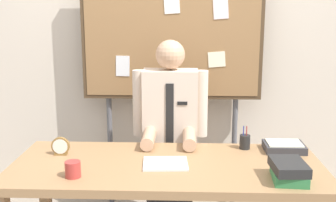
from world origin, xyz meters
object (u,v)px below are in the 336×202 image
Objects in this scene: desk at (167,176)px; person at (170,144)px; desk_clock at (61,147)px; paper_tray at (284,147)px; bulletin_board at (172,37)px; open_notebook at (165,164)px; coffee_mug at (73,169)px; book_stack at (289,171)px; pen_holder at (245,142)px.

desk is 1.29× the size of person.
desk_clock is 1.46m from paper_tray.
desk_clock is (-0.69, -0.47, 0.13)m from person.
bulletin_board is at bearing 50.89° from desk_clock.
desk is 16.07× the size of desk_clock.
desk is at bearing -161.01° from paper_tray.
bulletin_board is 1.21m from open_notebook.
coffee_mug reaches higher than paper_tray.
desk_clock is (-0.69, -0.85, -0.64)m from bulletin_board.
pen_holder is (-0.17, 0.53, -0.01)m from book_stack.
bulletin_board reaches higher than pen_holder.
desk_clock is at bearing -129.11° from bulletin_board.
desk is 0.61m from pen_holder.
book_stack is at bearing -18.65° from desk.
person is 5.48× the size of open_notebook.
pen_holder is (0.52, 0.32, 0.04)m from open_notebook.
person is at bearing 90.00° from desk.
paper_tray is (0.09, 0.49, -0.03)m from book_stack.
desk_clock is at bearing 167.71° from open_notebook.
paper_tray is at bearing 20.13° from open_notebook.
book_stack is (0.68, -1.21, -0.64)m from bulletin_board.
bulletin_board is 22.11× the size of coffee_mug.
desk_clock is (-1.37, 0.36, -0.00)m from book_stack.
coffee_mug is at bearing -179.90° from book_stack.
desk_clock is at bearing -172.05° from pen_holder.
open_notebook is 0.83m from paper_tray.
coffee_mug is (-0.52, -0.23, 0.13)m from desk.
bulletin_board is at bearing 119.35° from book_stack.
desk_clock is 1.30× the size of coffee_mug.
pen_holder is at bearing 27.18° from coffee_mug.
desk_clock reaches higher than coffee_mug.
bulletin_board is 1.24m from paper_tray.
desk_clock is at bearing -146.03° from person.
book_stack is 0.50m from paper_tray.
pen_holder reaches higher than book_stack.
desk is at bearing 161.35° from book_stack.
desk is 0.59m from person.
bulletin_board reaches higher than desk_clock.
person reaches higher than coffee_mug.
open_notebook is 2.27× the size of desk_clock.
person reaches higher than pen_holder.
desk_clock reaches higher than open_notebook.
paper_tray is (0.77, -0.33, 0.10)m from person.
paper_tray is at bearing -23.27° from person.
book_stack is at bearing -14.65° from desk_clock.
bulletin_board is (0.00, 0.98, 0.78)m from desk.
book_stack is at bearing -50.47° from person.
desk_clock is (-0.69, 0.13, 0.14)m from desk.
desk_clock is 0.40m from coffee_mug.
person is 0.84m from desk_clock.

